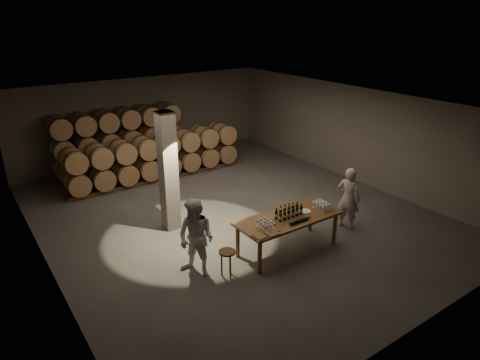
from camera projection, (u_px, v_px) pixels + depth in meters
room at (168, 172)px, 11.07m from camera, size 12.00×12.00×12.00m
tasting_table at (288, 221)px, 10.26m from camera, size 2.60×1.10×0.90m
barrel_stack_back at (119, 140)px, 15.27m from camera, size 4.70×0.95×2.31m
barrel_stack_front at (156, 156)px, 14.76m from camera, size 6.26×0.95×1.57m
bottle_cluster at (289, 212)px, 10.21m from camera, size 0.73×0.23×0.32m
lying_bottles at (299, 221)px, 9.95m from camera, size 0.63×0.08×0.08m
glass_cluster_left at (266, 223)px, 9.71m from camera, size 0.30×0.41×0.16m
glass_cluster_right at (322, 204)px, 10.60m from camera, size 0.31×0.42×0.19m
plate at (305, 211)px, 10.50m from camera, size 0.30×0.30×0.02m
notebook_near at (273, 234)px, 9.43m from camera, size 0.29×0.23×0.03m
notebook_corner at (259, 236)px, 9.33m from camera, size 0.26×0.32×0.02m
pen at (278, 232)px, 9.53m from camera, size 0.15×0.05×0.01m
stool at (227, 256)px, 9.34m from camera, size 0.37×0.37×0.62m
person_man at (349, 198)px, 11.36m from camera, size 0.62×0.73×1.71m
person_woman at (196, 238)px, 9.28m from camera, size 1.00×1.08×1.80m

